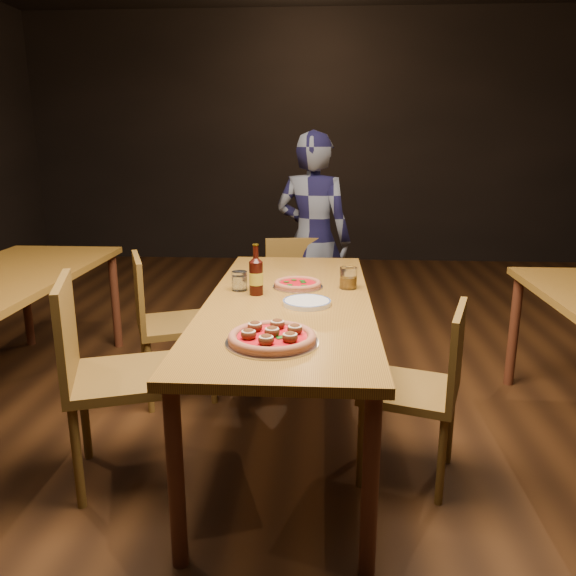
# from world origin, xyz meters

# --- Properties ---
(ground) EXTENTS (9.00, 9.00, 0.00)m
(ground) POSITION_xyz_m (0.00, 0.00, 0.00)
(ground) COLOR black
(room_shell) EXTENTS (9.00, 9.00, 9.00)m
(room_shell) POSITION_xyz_m (0.00, 0.00, 1.86)
(room_shell) COLOR black
(room_shell) RESTS_ON ground
(table_main) EXTENTS (0.80, 2.00, 0.75)m
(table_main) POSITION_xyz_m (0.00, 0.00, 0.68)
(table_main) COLOR brown
(table_main) RESTS_ON ground
(chair_main_nw) EXTENTS (0.59, 0.59, 0.99)m
(chair_main_nw) POSITION_xyz_m (-0.72, -0.39, 0.49)
(chair_main_nw) COLOR brown
(chair_main_nw) RESTS_ON ground
(chair_main_sw) EXTENTS (0.55, 0.55, 0.91)m
(chair_main_sw) POSITION_xyz_m (-0.70, 0.46, 0.46)
(chair_main_sw) COLOR brown
(chair_main_sw) RESTS_ON ground
(chair_main_e) EXTENTS (0.51, 0.51, 0.86)m
(chair_main_e) POSITION_xyz_m (0.56, -0.30, 0.43)
(chair_main_e) COLOR brown
(chair_main_e) RESTS_ON ground
(chair_end) EXTENTS (0.46, 0.46, 0.86)m
(chair_end) POSITION_xyz_m (-0.02, 1.15, 0.43)
(chair_end) COLOR brown
(chair_end) RESTS_ON ground
(pizza_meatball) EXTENTS (0.36, 0.36, 0.07)m
(pizza_meatball) POSITION_xyz_m (-0.03, -0.61, 0.77)
(pizza_meatball) COLOR #B7B7BF
(pizza_meatball) RESTS_ON table_main
(pizza_margherita) EXTENTS (0.27, 0.27, 0.04)m
(pizza_margherita) POSITION_xyz_m (0.03, 0.23, 0.77)
(pizza_margherita) COLOR #B7B7BF
(pizza_margherita) RESTS_ON table_main
(plate_stack) EXTENTS (0.23, 0.23, 0.02)m
(plate_stack) POSITION_xyz_m (0.09, -0.09, 0.76)
(plate_stack) COLOR white
(plate_stack) RESTS_ON table_main
(beer_bottle) EXTENTS (0.07, 0.07, 0.25)m
(beer_bottle) POSITION_xyz_m (-0.17, 0.07, 0.84)
(beer_bottle) COLOR black
(beer_bottle) RESTS_ON table_main
(water_glass) EXTENTS (0.08, 0.08, 0.10)m
(water_glass) POSITION_xyz_m (-0.26, 0.15, 0.80)
(water_glass) COLOR white
(water_glass) RESTS_ON table_main
(amber_glass) EXTENTS (0.09, 0.09, 0.11)m
(amber_glass) POSITION_xyz_m (0.30, 0.23, 0.81)
(amber_glass) COLOR #915B10
(amber_glass) RESTS_ON table_main
(diner) EXTENTS (0.66, 0.54, 1.57)m
(diner) POSITION_xyz_m (0.09, 1.46, 0.79)
(diner) COLOR black
(diner) RESTS_ON ground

